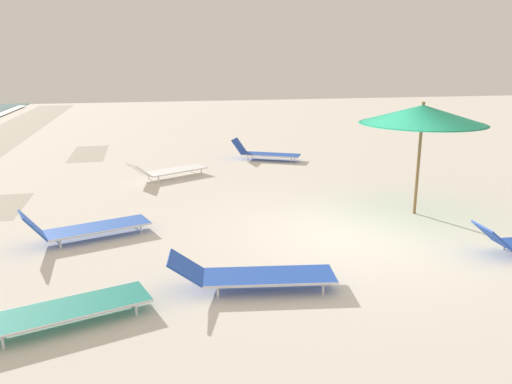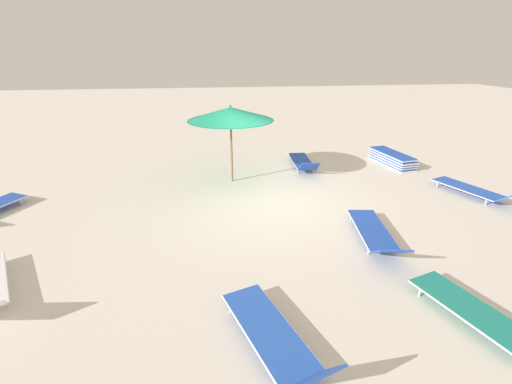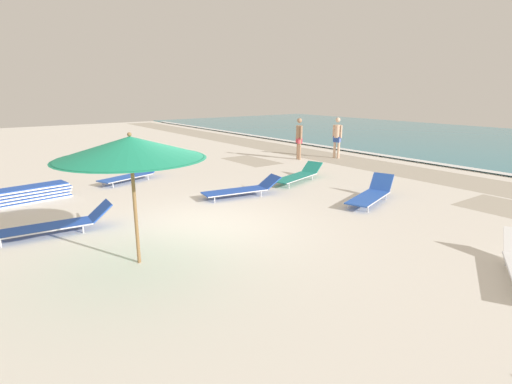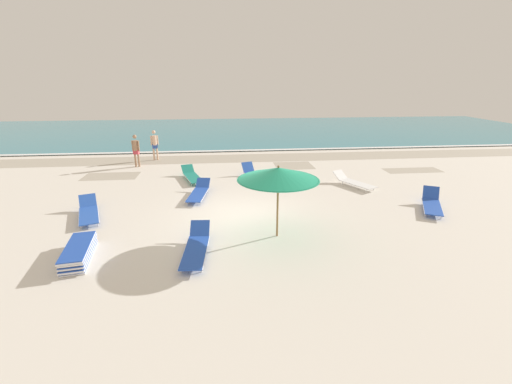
% 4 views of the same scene
% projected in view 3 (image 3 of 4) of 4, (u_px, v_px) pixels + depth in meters
% --- Properties ---
extents(ground_plane, '(60.00, 60.00, 0.16)m').
position_uv_depth(ground_plane, '(198.00, 233.00, 8.58)').
color(ground_plane, silver).
extents(beach_umbrella, '(2.45, 2.45, 2.26)m').
position_uv_depth(beach_umbrella, '(130.00, 148.00, 6.45)').
color(beach_umbrella, olive).
rests_on(beach_umbrella, ground_plane).
extents(lounger_stack, '(0.89, 1.97, 0.41)m').
position_uv_depth(lounger_stack, '(32.00, 194.00, 10.74)').
color(lounger_stack, blue).
rests_on(lounger_stack, ground_plane).
extents(sun_lounger_beside_umbrella, '(1.26, 2.42, 0.50)m').
position_uv_depth(sun_lounger_beside_umbrella, '(298.00, 175.00, 13.04)').
color(sun_lounger_beside_umbrella, '#1E8475').
rests_on(sun_lounger_beside_umbrella, ground_plane).
extents(sun_lounger_near_water_left, '(1.25, 2.20, 0.62)m').
position_uv_depth(sun_lounger_near_water_left, '(371.00, 194.00, 10.61)').
color(sun_lounger_near_water_left, blue).
rests_on(sun_lounger_near_water_left, ground_plane).
extents(sun_lounger_near_water_right, '(1.31, 2.27, 0.55)m').
position_uv_depth(sun_lounger_near_water_right, '(131.00, 175.00, 13.06)').
color(sun_lounger_near_water_right, blue).
rests_on(sun_lounger_near_water_right, ground_plane).
extents(sun_lounger_mid_beach_pair_a, '(0.94, 2.32, 0.50)m').
position_uv_depth(sun_lounger_mid_beach_pair_a, '(242.00, 189.00, 11.21)').
color(sun_lounger_mid_beach_pair_a, blue).
rests_on(sun_lounger_mid_beach_pair_a, ground_plane).
extents(sun_lounger_mid_beach_pair_b, '(0.76, 2.36, 0.54)m').
position_uv_depth(sun_lounger_mid_beach_pair_b, '(54.00, 224.00, 8.27)').
color(sun_lounger_mid_beach_pair_b, blue).
rests_on(sun_lounger_mid_beach_pair_b, ground_plane).
extents(beachgoer_wading_adult, '(0.44, 0.27, 1.76)m').
position_uv_depth(beachgoer_wading_adult, '(337.00, 135.00, 17.35)').
color(beachgoer_wading_adult, beige).
rests_on(beachgoer_wading_adult, ground_plane).
extents(beachgoer_shoreline_child, '(0.43, 0.27, 1.76)m').
position_uv_depth(beachgoer_shoreline_child, '(299.00, 136.00, 17.01)').
color(beachgoer_shoreline_child, '#A37A5B').
rests_on(beachgoer_shoreline_child, ground_plane).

